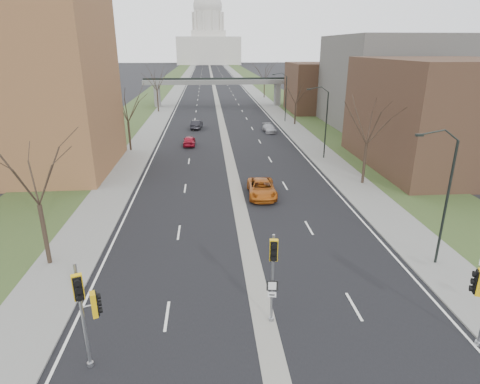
{
  "coord_description": "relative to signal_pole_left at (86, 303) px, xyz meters",
  "views": [
    {
      "loc": [
        -2.61,
        -15.64,
        13.24
      ],
      "look_at": [
        -0.53,
        9.91,
        3.9
      ],
      "focal_mm": 30.0,
      "sensor_mm": 36.0,
      "label": 1
    }
  ],
  "objects": [
    {
      "name": "streetlight_far",
      "position": [
        18.79,
        59.31,
        3.61
      ],
      "size": [
        2.61,
        0.2,
        8.7
      ],
      "color": "black",
      "rests_on": "sidewalk_right"
    },
    {
      "name": "sidewalk_right",
      "position": [
        19.8,
        151.31,
        -3.29
      ],
      "size": [
        4.0,
        600.0,
        0.12
      ],
      "primitive_type": "cube",
      "color": "gray",
      "rests_on": "ground"
    },
    {
      "name": "commercial_block_near",
      "position": [
        31.8,
        29.31,
        2.65
      ],
      "size": [
        16.0,
        20.0,
        12.0
      ],
      "primitive_type": "cube",
      "color": "#463020",
      "rests_on": "ground"
    },
    {
      "name": "tree_left_b",
      "position": [
        -5.2,
        39.31,
        2.88
      ],
      "size": [
        6.75,
        6.75,
        8.81
      ],
      "color": "#382B21",
      "rests_on": "sidewalk_left"
    },
    {
      "name": "grass_verge_left",
      "position": [
        -10.2,
        151.31,
        -3.3
      ],
      "size": [
        8.0,
        600.0,
        0.1
      ],
      "primitive_type": "cube",
      "color": "#304520",
      "rests_on": "ground"
    },
    {
      "name": "ground",
      "position": [
        7.8,
        1.31,
        -3.35
      ],
      "size": [
        700.0,
        700.0,
        0.0
      ],
      "primitive_type": "plane",
      "color": "black",
      "rests_on": "ground"
    },
    {
      "name": "streetlight_near",
      "position": [
        18.79,
        7.31,
        3.61
      ],
      "size": [
        2.61,
        0.2,
        8.7
      ],
      "color": "black",
      "rests_on": "sidewalk_right"
    },
    {
      "name": "commercial_block_mid",
      "position": [
        35.8,
        53.31,
        4.15
      ],
      "size": [
        18.0,
        22.0,
        15.0
      ],
      "primitive_type": "cube",
      "color": "#605D57",
      "rests_on": "ground"
    },
    {
      "name": "car_right_mid",
      "position": [
        15.21,
        50.11,
        -2.73
      ],
      "size": [
        2.04,
        4.4,
        1.24
      ],
      "primitive_type": "imported",
      "rotation": [
        0.0,
        0.0,
        0.07
      ],
      "color": "#9D9EA5",
      "rests_on": "ground"
    },
    {
      "name": "sidewalk_left",
      "position": [
        -4.2,
        151.31,
        -3.29
      ],
      "size": [
        4.0,
        600.0,
        0.12
      ],
      "primitive_type": "cube",
      "color": "gray",
      "rests_on": "ground"
    },
    {
      "name": "tree_right_c",
      "position": [
        20.8,
        96.31,
        3.7
      ],
      "size": [
        7.65,
        7.65,
        9.99
      ],
      "color": "#382B21",
      "rests_on": "sidewalk_right"
    },
    {
      "name": "car_left_near",
      "position": [
        2.55,
        41.69,
        -2.65
      ],
      "size": [
        1.67,
        4.1,
        1.4
      ],
      "primitive_type": "imported",
      "rotation": [
        0.0,
        0.0,
        3.14
      ],
      "color": "maroon",
      "rests_on": "ground"
    },
    {
      "name": "road_surface",
      "position": [
        7.8,
        151.31,
        -3.34
      ],
      "size": [
        20.0,
        600.0,
        0.01
      ],
      "primitive_type": "cube",
      "color": "black",
      "rests_on": "ground"
    },
    {
      "name": "signal_pole_median",
      "position": [
        8.12,
        2.25,
        0.06
      ],
      "size": [
        0.56,
        0.81,
        4.89
      ],
      "rotation": [
        0.0,
        0.0,
        -0.13
      ],
      "color": "gray",
      "rests_on": "ground"
    },
    {
      "name": "capitol",
      "position": [
        7.8,
        321.31,
        15.25
      ],
      "size": [
        48.0,
        42.0,
        55.75
      ],
      "color": "beige",
      "rests_on": "ground"
    },
    {
      "name": "tree_right_b",
      "position": [
        20.8,
        56.31,
        2.47
      ],
      "size": [
        6.3,
        6.3,
        8.22
      ],
      "color": "#382B21",
      "rests_on": "sidewalk_right"
    },
    {
      "name": "tree_left_a",
      "position": [
        -5.2,
        9.31,
        3.29
      ],
      "size": [
        7.2,
        7.2,
        9.4
      ],
      "color": "#382B21",
      "rests_on": "sidewalk_left"
    },
    {
      "name": "tree_right_a",
      "position": [
        20.8,
        23.31,
        3.29
      ],
      "size": [
        7.2,
        7.2,
        9.4
      ],
      "color": "#382B21",
      "rests_on": "sidewalk_right"
    },
    {
      "name": "median_strip",
      "position": [
        7.8,
        151.31,
        -3.35
      ],
      "size": [
        1.2,
        600.0,
        0.02
      ],
      "primitive_type": "cube",
      "color": "gray",
      "rests_on": "ground"
    },
    {
      "name": "commercial_block_far",
      "position": [
        29.8,
        71.31,
        1.65
      ],
      "size": [
        14.0,
        14.0,
        10.0
      ],
      "primitive_type": "cube",
      "color": "#463020",
      "rests_on": "ground"
    },
    {
      "name": "tree_left_c",
      "position": [
        -5.2,
        73.31,
        3.7
      ],
      "size": [
        7.65,
        7.65,
        9.99
      ],
      "color": "#382B21",
      "rests_on": "sidewalk_left"
    },
    {
      "name": "signal_pole_left",
      "position": [
        0.0,
        0.0,
        0.0
      ],
      "size": [
        0.86,
        1.15,
        5.11
      ],
      "rotation": [
        0.0,
        0.0,
        0.35
      ],
      "color": "gray",
      "rests_on": "ground"
    },
    {
      "name": "pedestrian_bridge",
      "position": [
        7.8,
        81.31,
        1.5
      ],
      "size": [
        34.0,
        3.0,
        6.45
      ],
      "color": "slate",
      "rests_on": "ground"
    },
    {
      "name": "grass_verge_right",
      "position": [
        25.8,
        151.31,
        -3.3
      ],
      "size": [
        8.0,
        600.0,
        0.1
      ],
      "primitive_type": "cube",
      "color": "#304520",
      "rests_on": "ground"
    },
    {
      "name": "car_left_far",
      "position": [
        3.34,
        54.06,
        -2.62
      ],
      "size": [
        2.13,
        4.58,
        1.46
      ],
      "primitive_type": "imported",
      "rotation": [
        0.0,
        0.0,
        3.01
      ],
      "color": "black",
      "rests_on": "ground"
    },
    {
      "name": "streetlight_mid",
      "position": [
        18.79,
        33.31,
        3.61
      ],
      "size": [
        2.61,
        0.2,
        8.7
      ],
      "color": "black",
      "rests_on": "sidewalk_right"
    },
    {
      "name": "car_right_near",
      "position": [
        10.07,
        20.64,
        -2.6
      ],
      "size": [
        2.7,
        5.5,
        1.5
      ],
      "primitive_type": "imported",
      "rotation": [
        0.0,
        0.0,
        -0.04
      ],
      "color": "#A85011",
      "rests_on": "ground"
    }
  ]
}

